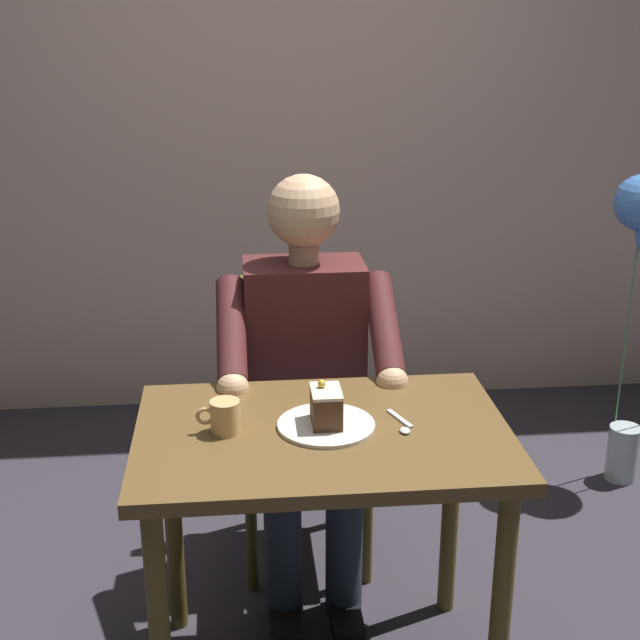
{
  "coord_description": "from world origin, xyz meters",
  "views": [
    {
      "loc": [
        0.2,
        1.93,
        1.73
      ],
      "look_at": [
        -0.0,
        -0.1,
        1.0
      ],
      "focal_mm": 49.21,
      "sensor_mm": 36.0,
      "label": 1
    }
  ],
  "objects_px": {
    "chair": "(302,405)",
    "cake_slice": "(326,406)",
    "coffee_cup": "(224,416)",
    "dessert_spoon": "(403,425)",
    "dining_table": "(323,470)",
    "seated_person": "(307,379)"
  },
  "relations": [
    {
      "from": "chair",
      "to": "cake_slice",
      "type": "height_order",
      "value": "chair"
    },
    {
      "from": "coffee_cup",
      "to": "dessert_spoon",
      "type": "xyz_separation_m",
      "value": [
        -0.44,
        0.01,
        -0.04
      ]
    },
    {
      "from": "chair",
      "to": "dining_table",
      "type": "bearing_deg",
      "value": 90.0
    },
    {
      "from": "seated_person",
      "to": "cake_slice",
      "type": "distance_m",
      "value": 0.49
    },
    {
      "from": "chair",
      "to": "dessert_spoon",
      "type": "relative_size",
      "value": 6.47
    },
    {
      "from": "dining_table",
      "to": "dessert_spoon",
      "type": "height_order",
      "value": "dessert_spoon"
    },
    {
      "from": "dining_table",
      "to": "chair",
      "type": "height_order",
      "value": "chair"
    },
    {
      "from": "dining_table",
      "to": "cake_slice",
      "type": "relative_size",
      "value": 8.39
    },
    {
      "from": "chair",
      "to": "coffee_cup",
      "type": "xyz_separation_m",
      "value": [
        0.24,
        0.65,
        0.28
      ]
    },
    {
      "from": "dining_table",
      "to": "dessert_spoon",
      "type": "relative_size",
      "value": 6.53
    },
    {
      "from": "chair",
      "to": "cake_slice",
      "type": "bearing_deg",
      "value": 90.83
    },
    {
      "from": "dining_table",
      "to": "seated_person",
      "type": "xyz_separation_m",
      "value": [
        0.0,
        -0.49,
        0.04
      ]
    },
    {
      "from": "cake_slice",
      "to": "chair",
      "type": "bearing_deg",
      "value": -89.17
    },
    {
      "from": "cake_slice",
      "to": "dessert_spoon",
      "type": "bearing_deg",
      "value": 175.08
    },
    {
      "from": "dessert_spoon",
      "to": "coffee_cup",
      "type": "bearing_deg",
      "value": -1.5
    },
    {
      "from": "dining_table",
      "to": "coffee_cup",
      "type": "distance_m",
      "value": 0.29
    },
    {
      "from": "cake_slice",
      "to": "dessert_spoon",
      "type": "relative_size",
      "value": 0.78
    },
    {
      "from": "dining_table",
      "to": "cake_slice",
      "type": "bearing_deg",
      "value": -128.24
    },
    {
      "from": "chair",
      "to": "seated_person",
      "type": "relative_size",
      "value": 0.72
    },
    {
      "from": "coffee_cup",
      "to": "chair",
      "type": "bearing_deg",
      "value": -110.24
    },
    {
      "from": "dining_table",
      "to": "coffee_cup",
      "type": "xyz_separation_m",
      "value": [
        0.24,
        -0.01,
        0.16
      ]
    },
    {
      "from": "dining_table",
      "to": "dessert_spoon",
      "type": "bearing_deg",
      "value": 178.74
    }
  ]
}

